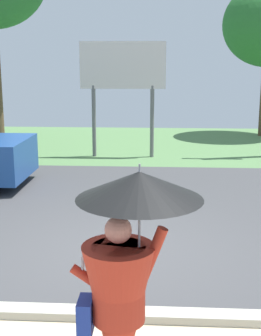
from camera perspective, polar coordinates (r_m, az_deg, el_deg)
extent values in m
cube|color=#424244|center=(9.33, -0.62, -5.51)|extent=(40.00, 8.00, 0.10)
cube|color=#57804C|center=(17.10, 1.25, 2.95)|extent=(40.00, 8.00, 0.10)
cube|color=#B2AD9E|center=(5.64, -3.59, -17.41)|extent=(40.00, 0.24, 0.10)
cone|color=#B22D1E|center=(4.11, -1.44, -18.95)|extent=(0.60, 0.60, 1.45)
cylinder|color=#B22D1E|center=(3.92, -1.48, -13.97)|extent=(0.44, 0.44, 0.65)
sphere|color=tan|center=(3.73, -1.52, -7.58)|extent=(0.22, 0.22, 0.22)
cylinder|color=#B22D1E|center=(3.79, 2.79, -10.36)|extent=(0.24, 0.09, 0.45)
cylinder|color=#B22D1E|center=(3.95, -5.32, -13.27)|extent=(0.29, 0.08, 0.24)
cylinder|color=gray|center=(3.71, 1.09, -7.13)|extent=(0.02, 0.02, 0.75)
cone|color=black|center=(3.61, 1.11, -2.13)|extent=(1.01, 1.01, 0.22)
cylinder|color=gray|center=(3.58, 1.12, -0.27)|extent=(0.02, 0.02, 0.10)
cube|color=#B7B7BC|center=(3.94, -5.87, -11.77)|extent=(0.02, 0.11, 0.16)
cube|color=navy|center=(4.03, -5.53, -17.62)|extent=(0.12, 0.24, 0.30)
cylinder|color=black|center=(12.45, -15.23, 0.77)|extent=(0.76, 0.28, 0.76)
cylinder|color=slate|center=(14.51, -4.50, 5.73)|extent=(0.12, 0.12, 2.20)
cylinder|color=slate|center=(14.38, 2.66, 5.69)|extent=(0.12, 0.12, 2.20)
cube|color=silver|center=(14.30, -0.96, 12.49)|extent=(2.60, 0.10, 1.40)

